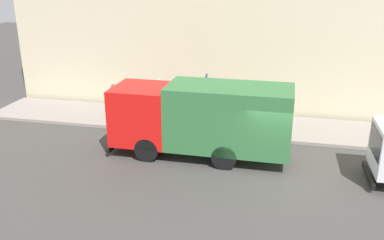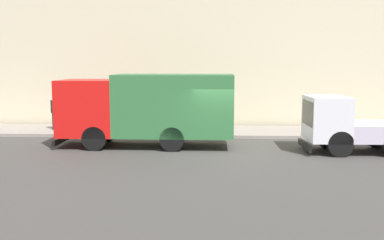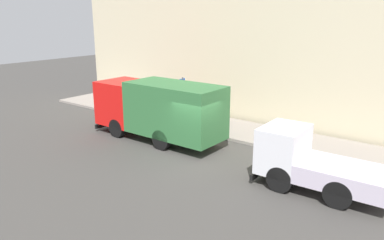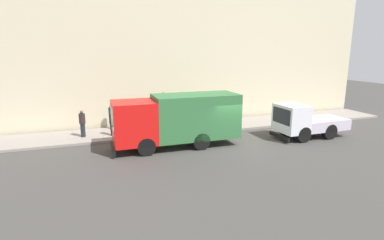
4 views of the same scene
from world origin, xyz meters
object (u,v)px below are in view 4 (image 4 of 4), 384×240
Objects in this scene: pedestrian_walking at (112,123)px; street_sign_post at (163,110)px; small_flatbed_truck at (305,122)px; pedestrian_third at (112,116)px; large_utility_truck at (177,118)px; pedestrian_standing at (82,123)px; traffic_cone_orange at (115,134)px.

street_sign_post is at bearing 124.88° from pedestrian_walking.
pedestrian_third is at bearing 62.26° from small_flatbed_truck.
large_utility_truck is 2.34m from street_sign_post.
pedestrian_third is at bearing -133.80° from pedestrian_walking.
small_flatbed_truck is 12.99m from pedestrian_third.
pedestrian_standing is at bearing 77.17° from street_sign_post.
small_flatbed_truck is at bearing -1.18° from pedestrian_third.
pedestrian_standing is (3.47, 5.25, -0.65)m from large_utility_truck.
traffic_cone_orange is at bearing 73.55° from small_flatbed_truck.
small_flatbed_truck reaches higher than pedestrian_walking.
small_flatbed_truck reaches higher than traffic_cone_orange.
street_sign_post reaches higher than pedestrian_walking.
street_sign_post reaches higher than small_flatbed_truck.
pedestrian_third is (5.81, 11.62, 0.01)m from small_flatbed_truck.
pedestrian_standing is 0.98× the size of pedestrian_third.
small_flatbed_truck is at bearing -110.43° from street_sign_post.
pedestrian_walking is 1.01m from traffic_cone_orange.
pedestrian_walking is at bearing -11.99° from pedestrian_standing.
pedestrian_walking is (4.01, 11.72, -0.05)m from small_flatbed_truck.
pedestrian_third is (1.49, -1.91, 0.02)m from pedestrian_standing.
street_sign_post reaches higher than pedestrian_standing.
pedestrian_third is at bearing 34.30° from large_utility_truck.
large_utility_truck is 4.48× the size of pedestrian_walking.
small_flatbed_truck reaches higher than pedestrian_third.
large_utility_truck is 8.34m from small_flatbed_truck.
street_sign_post reaches higher than traffic_cone_orange.
large_utility_truck is 4.28× the size of pedestrian_standing.
street_sign_post is (3.18, 8.53, 0.73)m from small_flatbed_truck.
traffic_cone_orange is at bearing 89.92° from street_sign_post.
small_flatbed_truck is 9.13m from street_sign_post.
small_flatbed_truck is 12.38m from pedestrian_walking.
pedestrian_walking is 2.90× the size of traffic_cone_orange.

